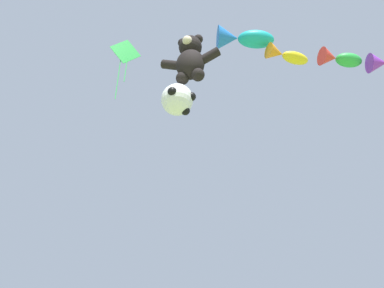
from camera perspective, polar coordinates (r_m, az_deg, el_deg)
name	(u,v)px	position (r m, az deg, el deg)	size (l,w,h in m)	color
teddy_bear_kite	(190,59)	(13.34, -0.28, 12.86)	(2.16, 0.95, 2.19)	black
soccer_ball_kite	(178,100)	(12.37, -2.22, 6.77)	(1.17, 1.17, 1.08)	white
fish_kite_teal	(242,39)	(15.04, 7.61, 15.65)	(2.34, 1.56, 0.92)	#19ADB2
fish_kite_goldfin	(285,55)	(15.07, 14.05, 12.99)	(1.71, 1.46, 0.63)	yellow
fish_kite_emerald	(339,59)	(16.68, 21.47, 12.01)	(1.87, 1.43, 0.77)	green
diamond_kite	(125,55)	(15.89, -10.20, 13.22)	(1.03, 0.83, 3.18)	green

